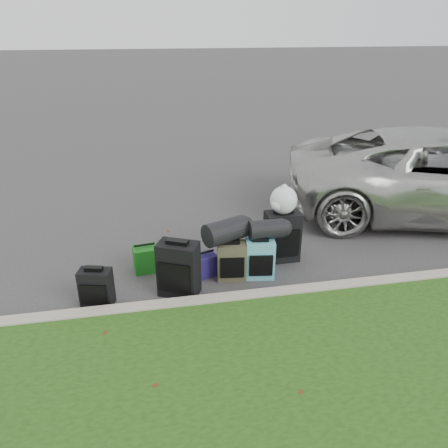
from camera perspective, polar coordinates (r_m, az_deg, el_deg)
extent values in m
plane|color=#383535|center=(6.30, 1.24, -5.23)|extent=(120.00, 120.00, 0.00)
cube|color=#9E937F|center=(5.44, 3.46, -9.70)|extent=(120.00, 0.18, 0.15)
imported|color=#B7B7B2|center=(8.57, 26.98, 5.78)|extent=(5.88, 3.91, 1.50)
cube|color=black|center=(5.55, -16.32, -7.98)|extent=(0.42, 0.30, 0.48)
cube|color=black|center=(5.51, -5.94, -5.86)|extent=(0.57, 0.48, 0.71)
cube|color=#373725|center=(5.84, 1.00, -4.86)|extent=(0.41, 0.29, 0.53)
cube|color=teal|center=(5.88, 4.73, -4.60)|extent=(0.41, 0.28, 0.54)
cube|color=black|center=(6.31, 7.59, -1.62)|extent=(0.50, 0.30, 0.74)
cube|color=#176918|center=(6.15, -10.22, -4.51)|extent=(0.35, 0.29, 0.36)
cube|color=#221856|center=(5.97, -2.46, -5.37)|extent=(0.35, 0.31, 0.31)
cylinder|color=black|center=(5.69, 0.20, -0.93)|extent=(0.65, 0.52, 0.31)
cylinder|color=black|center=(5.79, 5.57, -0.68)|extent=(0.46, 0.26, 0.26)
sphere|color=white|center=(6.09, 7.79, 3.11)|extent=(0.38, 0.38, 0.38)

